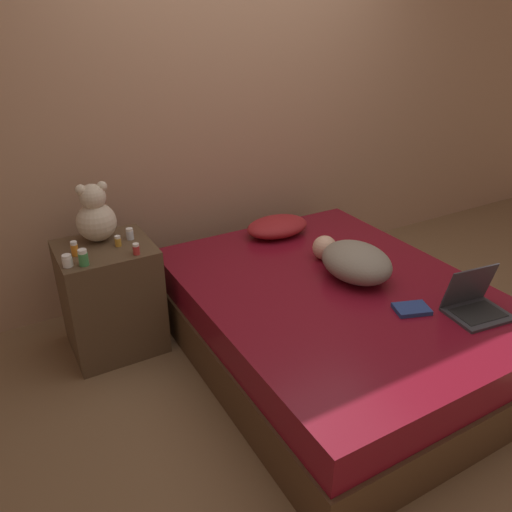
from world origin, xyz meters
The scene contains 15 objects.
ground_plane centered at (0.00, 0.00, 0.00)m, with size 12.00×12.00×0.00m, color brown.
wall_back centered at (0.00, 1.29, 1.30)m, with size 8.00×0.06×2.60m.
bed centered at (0.00, 0.00, 0.24)m, with size 1.58×2.01×0.48m.
nightstand centered at (-1.12, 0.75, 0.34)m, with size 0.54×0.49×0.69m.
pillow centered at (0.08, 0.78, 0.55)m, with size 0.45×0.31×0.13m.
person_lying centered at (0.16, 0.05, 0.58)m, with size 0.38×0.61×0.21m.
laptop centered at (0.45, -0.58, 0.54)m, with size 0.33×0.28×0.25m.
teddy_bear centered at (-1.12, 0.86, 0.84)m, with size 0.23×0.23×0.35m.
bottle_green centered at (-1.27, 0.57, 0.73)m, with size 0.05×0.05×0.09m.
bottle_clear centered at (-0.95, 0.78, 0.72)m, with size 0.04×0.04×0.07m.
bottle_amber centered at (-1.04, 0.72, 0.72)m, with size 0.04×0.04×0.06m.
bottle_orange centered at (-1.28, 0.71, 0.73)m, with size 0.04×0.04×0.09m.
bottle_white centered at (-1.34, 0.60, 0.72)m, with size 0.05×0.05×0.07m.
bottle_red centered at (-0.98, 0.56, 0.72)m, with size 0.04×0.04×0.07m.
book centered at (0.18, -0.41, 0.49)m, with size 0.21×0.18×0.02m.
Camera 1 is at (-1.64, -1.94, 1.92)m, focal length 35.00 mm.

